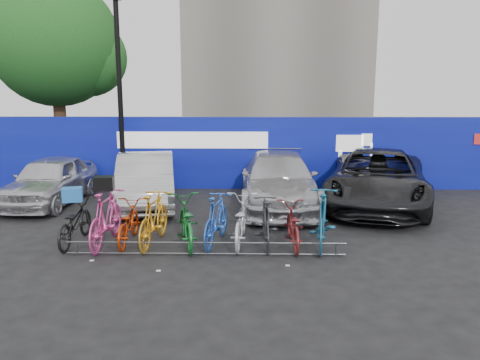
{
  "coord_description": "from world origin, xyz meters",
  "views": [
    {
      "loc": [
        0.84,
        -9.5,
        3.27
      ],
      "look_at": [
        0.64,
        2.0,
        1.06
      ],
      "focal_mm": 35.0,
      "sensor_mm": 36.0,
      "label": 1
    }
  ],
  "objects_px": {
    "car_0": "(50,180)",
    "bike_4": "(186,222)",
    "car_2": "(279,180)",
    "bike_9": "(323,219)",
    "car_3": "(377,178)",
    "bike_2": "(128,223)",
    "lamppost": "(120,90)",
    "bike_1": "(106,218)",
    "car_1": "(146,180)",
    "bike_7": "(266,222)",
    "bike_3": "(154,219)",
    "bike_rack": "(206,248)",
    "bike_8": "(293,225)",
    "bike_5": "(216,219)",
    "bike_6": "(240,221)",
    "bike_0": "(74,222)",
    "tree": "(61,45)"
  },
  "relations": [
    {
      "from": "car_0",
      "to": "bike_4",
      "type": "relative_size",
      "value": 2.07
    },
    {
      "from": "car_2",
      "to": "bike_9",
      "type": "bearing_deg",
      "value": -79.01
    },
    {
      "from": "car_3",
      "to": "bike_4",
      "type": "xyz_separation_m",
      "value": [
        -5.01,
        -3.56,
        -0.28
      ]
    },
    {
      "from": "bike_2",
      "to": "bike_4",
      "type": "xyz_separation_m",
      "value": [
        1.27,
        -0.09,
        0.06
      ]
    },
    {
      "from": "lamppost",
      "to": "bike_1",
      "type": "height_order",
      "value": "lamppost"
    },
    {
      "from": "car_1",
      "to": "car_2",
      "type": "distance_m",
      "value": 3.81
    },
    {
      "from": "car_1",
      "to": "bike_4",
      "type": "distance_m",
      "value": 3.87
    },
    {
      "from": "car_3",
      "to": "bike_4",
      "type": "height_order",
      "value": "car_3"
    },
    {
      "from": "car_3",
      "to": "bike_7",
      "type": "distance_m",
      "value": 4.9
    },
    {
      "from": "bike_3",
      "to": "bike_4",
      "type": "bearing_deg",
      "value": -174.09
    },
    {
      "from": "bike_4",
      "to": "bike_rack",
      "type": "bearing_deg",
      "value": 112.06
    },
    {
      "from": "bike_2",
      "to": "bike_7",
      "type": "xyz_separation_m",
      "value": [
        2.97,
        -0.13,
        0.07
      ]
    },
    {
      "from": "car_2",
      "to": "car_0",
      "type": "bearing_deg",
      "value": 179.16
    },
    {
      "from": "car_1",
      "to": "bike_4",
      "type": "xyz_separation_m",
      "value": [
        1.61,
        -3.51,
        -0.22
      ]
    },
    {
      "from": "bike_7",
      "to": "bike_8",
      "type": "xyz_separation_m",
      "value": [
        0.57,
        -0.02,
        -0.06
      ]
    },
    {
      "from": "car_1",
      "to": "bike_1",
      "type": "xyz_separation_m",
      "value": [
        -0.08,
        -3.57,
        -0.13
      ]
    },
    {
      "from": "bike_4",
      "to": "bike_1",
      "type": "bearing_deg",
      "value": -11.08
    },
    {
      "from": "bike_5",
      "to": "bike_6",
      "type": "height_order",
      "value": "bike_5"
    },
    {
      "from": "lamppost",
      "to": "bike_8",
      "type": "height_order",
      "value": "lamppost"
    },
    {
      "from": "lamppost",
      "to": "bike_8",
      "type": "distance_m",
      "value": 7.86
    },
    {
      "from": "car_3",
      "to": "bike_8",
      "type": "distance_m",
      "value": 4.56
    },
    {
      "from": "lamppost",
      "to": "car_1",
      "type": "distance_m",
      "value": 3.3
    },
    {
      "from": "lamppost",
      "to": "car_3",
      "type": "xyz_separation_m",
      "value": [
        7.73,
        -1.75,
        -2.47
      ]
    },
    {
      "from": "bike_0",
      "to": "bike_4",
      "type": "bearing_deg",
      "value": 179.46
    },
    {
      "from": "bike_2",
      "to": "bike_8",
      "type": "relative_size",
      "value": 0.99
    },
    {
      "from": "car_2",
      "to": "bike_2",
      "type": "xyz_separation_m",
      "value": [
        -3.47,
        -3.47,
        -0.29
      ]
    },
    {
      "from": "bike_1",
      "to": "bike_9",
      "type": "bearing_deg",
      "value": -177.89
    },
    {
      "from": "bike_rack",
      "to": "car_2",
      "type": "relative_size",
      "value": 1.09
    },
    {
      "from": "bike_1",
      "to": "bike_4",
      "type": "distance_m",
      "value": 1.69
    },
    {
      "from": "car_0",
      "to": "car_3",
      "type": "xyz_separation_m",
      "value": [
        9.44,
        -0.1,
        0.1
      ]
    },
    {
      "from": "car_2",
      "to": "bike_2",
      "type": "bearing_deg",
      "value": -134.92
    },
    {
      "from": "bike_rack",
      "to": "bike_7",
      "type": "height_order",
      "value": "bike_7"
    },
    {
      "from": "bike_rack",
      "to": "bike_4",
      "type": "bearing_deg",
      "value": 124.93
    },
    {
      "from": "bike_0",
      "to": "bike_4",
      "type": "distance_m",
      "value": 2.42
    },
    {
      "from": "car_3",
      "to": "bike_3",
      "type": "distance_m",
      "value": 6.72
    },
    {
      "from": "bike_1",
      "to": "bike_2",
      "type": "bearing_deg",
      "value": -159.82
    },
    {
      "from": "bike_4",
      "to": "bike_8",
      "type": "distance_m",
      "value": 2.27
    },
    {
      "from": "bike_rack",
      "to": "bike_1",
      "type": "distance_m",
      "value": 2.3
    },
    {
      "from": "bike_2",
      "to": "bike_9",
      "type": "xyz_separation_m",
      "value": [
        4.17,
        -0.14,
        0.16
      ]
    },
    {
      "from": "lamppost",
      "to": "bike_7",
      "type": "xyz_separation_m",
      "value": [
        4.42,
        -5.35,
        -2.75
      ]
    },
    {
      "from": "bike_0",
      "to": "bike_9",
      "type": "height_order",
      "value": "bike_9"
    },
    {
      "from": "car_3",
      "to": "bike_2",
      "type": "relative_size",
      "value": 3.32
    },
    {
      "from": "tree",
      "to": "bike_6",
      "type": "xyz_separation_m",
      "value": [
        7.45,
        -9.86,
        -4.56
      ]
    },
    {
      "from": "car_3",
      "to": "car_2",
      "type": "bearing_deg",
      "value": -164.13
    },
    {
      "from": "bike_2",
      "to": "bike_7",
      "type": "bearing_deg",
      "value": 176.5
    },
    {
      "from": "bike_5",
      "to": "bike_4",
      "type": "bearing_deg",
      "value": 19.52
    },
    {
      "from": "tree",
      "to": "bike_0",
      "type": "relative_size",
      "value": 4.36
    },
    {
      "from": "bike_3",
      "to": "bike_8",
      "type": "bearing_deg",
      "value": -174.7
    },
    {
      "from": "car_0",
      "to": "bike_3",
      "type": "xyz_separation_m",
      "value": [
        3.74,
        -3.65,
        -0.12
      ]
    },
    {
      "from": "lamppost",
      "to": "bike_8",
      "type": "xyz_separation_m",
      "value": [
        4.99,
        -5.38,
        -2.81
      ]
    }
  ]
}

